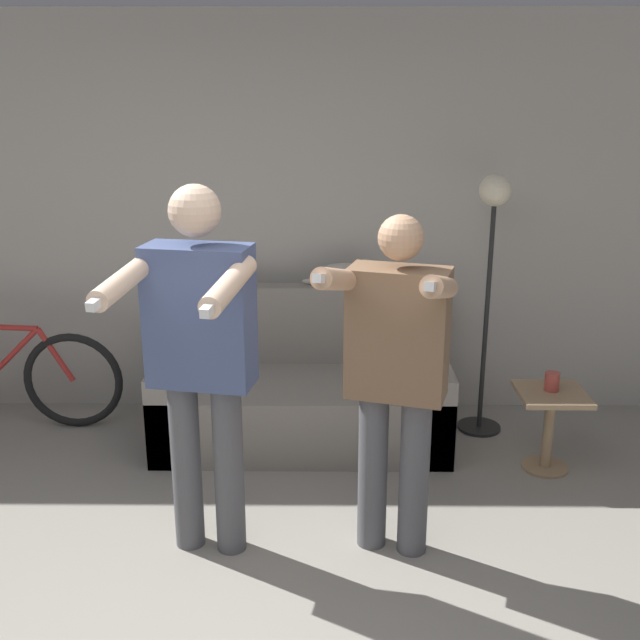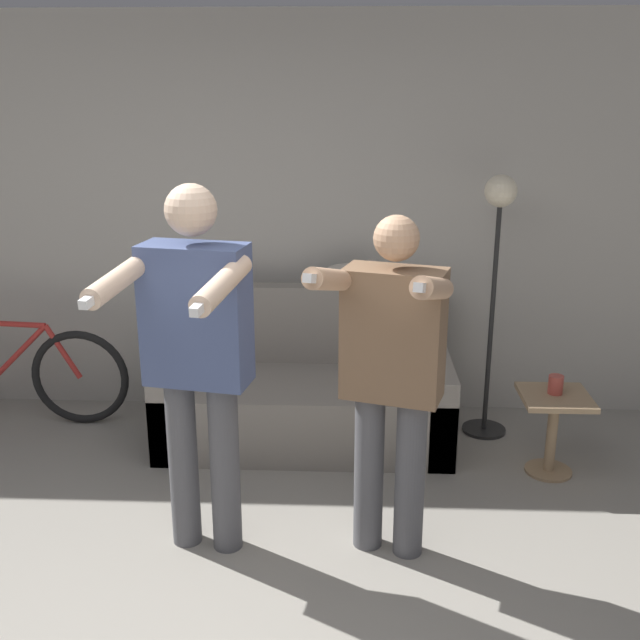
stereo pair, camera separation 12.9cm
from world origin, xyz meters
name	(u,v)px [view 2 (the right image)]	position (x,y,z in m)	size (l,w,h in m)	color
wall_back	(277,220)	(0.00, 2.65, 1.30)	(10.00, 0.05, 2.60)	#B7B2A8
couch	(306,395)	(0.22, 2.13, 0.28)	(1.78, 0.82, 0.92)	gray
person_left	(196,348)	(-0.20, 0.92, 1.02)	(0.62, 0.74, 1.75)	#56565B
person_right	(392,367)	(0.68, 0.92, 0.94)	(0.63, 0.76, 1.62)	#56565B
cat	(351,274)	(0.49, 2.42, 1.00)	(0.46, 0.14, 0.18)	#B7AD9E
floor_lamp	(497,248)	(1.37, 2.25, 1.21)	(0.28, 0.28, 1.65)	black
side_table	(553,418)	(1.65, 1.72, 0.34)	(0.38, 0.38, 0.48)	#A38460
cup	(556,385)	(1.65, 1.74, 0.54)	(0.08, 0.08, 0.11)	#B7473D
bicycle	(10,374)	(-1.74, 2.27, 0.34)	(1.58, 0.07, 0.73)	black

